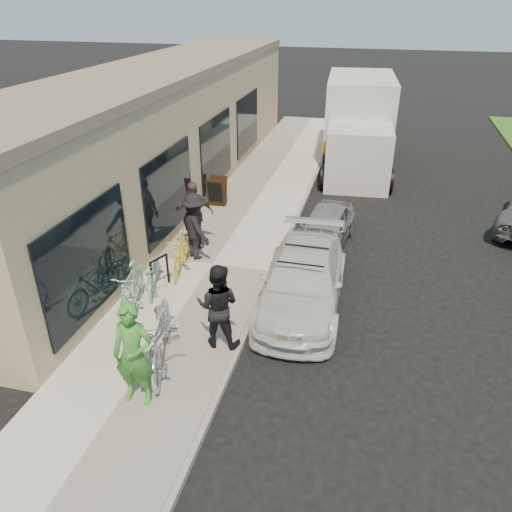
{
  "coord_description": "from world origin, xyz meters",
  "views": [
    {
      "loc": [
        1.77,
        -7.47,
        6.27
      ],
      "look_at": [
        -0.62,
        2.03,
        1.05
      ],
      "focal_mm": 35.0,
      "sensor_mm": 36.0,
      "label": 1
    }
  ],
  "objects_px": {
    "cruiser_bike_c": "(181,252)",
    "bystander_b": "(193,215)",
    "man_standing": "(218,306)",
    "moving_truck": "(358,127)",
    "bike_rack": "(159,269)",
    "woman_rider": "(134,355)",
    "sedan_white": "(303,280)",
    "cruiser_bike_a": "(131,289)",
    "sandwich_board": "(217,192)",
    "bystander_a": "(195,226)",
    "sedan_silver": "(325,228)",
    "tandem_bike": "(161,333)",
    "cruiser_bike_b": "(154,272)"
  },
  "relations": [
    {
      "from": "tandem_bike",
      "to": "woman_rider",
      "type": "distance_m",
      "value": 1.1
    },
    {
      "from": "sedan_white",
      "to": "woman_rider",
      "type": "distance_m",
      "value": 4.37
    },
    {
      "from": "tandem_bike",
      "to": "cruiser_bike_b",
      "type": "height_order",
      "value": "tandem_bike"
    },
    {
      "from": "sandwich_board",
      "to": "man_standing",
      "type": "xyz_separation_m",
      "value": [
        2.25,
        -6.78,
        0.39
      ]
    },
    {
      "from": "bystander_b",
      "to": "cruiser_bike_c",
      "type": "bearing_deg",
      "value": -114.89
    },
    {
      "from": "bystander_b",
      "to": "woman_rider",
      "type": "bearing_deg",
      "value": -110.17
    },
    {
      "from": "man_standing",
      "to": "moving_truck",
      "type": "bearing_deg",
      "value": -100.37
    },
    {
      "from": "sedan_white",
      "to": "moving_truck",
      "type": "xyz_separation_m",
      "value": [
        0.39,
        10.85,
        0.85
      ]
    },
    {
      "from": "tandem_bike",
      "to": "cruiser_bike_b",
      "type": "xyz_separation_m",
      "value": [
        -1.21,
        2.33,
        -0.19
      ]
    },
    {
      "from": "sedan_silver",
      "to": "tandem_bike",
      "type": "relative_size",
      "value": 1.36
    },
    {
      "from": "bike_rack",
      "to": "woman_rider",
      "type": "height_order",
      "value": "woman_rider"
    },
    {
      "from": "moving_truck",
      "to": "woman_rider",
      "type": "bearing_deg",
      "value": -104.32
    },
    {
      "from": "sedan_white",
      "to": "cruiser_bike_c",
      "type": "xyz_separation_m",
      "value": [
        -3.1,
        0.53,
        0.02
      ]
    },
    {
      "from": "man_standing",
      "to": "cruiser_bike_b",
      "type": "distance_m",
      "value": 2.65
    },
    {
      "from": "sandwich_board",
      "to": "moving_truck",
      "type": "distance_m",
      "value": 7.29
    },
    {
      "from": "cruiser_bike_c",
      "to": "bystander_b",
      "type": "distance_m",
      "value": 1.4
    },
    {
      "from": "bystander_b",
      "to": "cruiser_bike_b",
      "type": "bearing_deg",
      "value": -124.69
    },
    {
      "from": "sedan_white",
      "to": "bystander_a",
      "type": "height_order",
      "value": "bystander_a"
    },
    {
      "from": "bystander_b",
      "to": "sedan_silver",
      "type": "bearing_deg",
      "value": -11.6
    },
    {
      "from": "sandwich_board",
      "to": "woman_rider",
      "type": "bearing_deg",
      "value": -81.25
    },
    {
      "from": "moving_truck",
      "to": "cruiser_bike_c",
      "type": "relative_size",
      "value": 4.2
    },
    {
      "from": "cruiser_bike_a",
      "to": "moving_truck",
      "type": "bearing_deg",
      "value": 62.74
    },
    {
      "from": "sandwich_board",
      "to": "man_standing",
      "type": "distance_m",
      "value": 7.15
    },
    {
      "from": "bystander_a",
      "to": "bystander_b",
      "type": "relative_size",
      "value": 0.95
    },
    {
      "from": "sandwich_board",
      "to": "tandem_bike",
      "type": "bearing_deg",
      "value": -80.09
    },
    {
      "from": "sedan_silver",
      "to": "moving_truck",
      "type": "xyz_separation_m",
      "value": [
        0.27,
        7.8,
        0.94
      ]
    },
    {
      "from": "cruiser_bike_a",
      "to": "cruiser_bike_b",
      "type": "distance_m",
      "value": 0.97
    },
    {
      "from": "sedan_silver",
      "to": "woman_rider",
      "type": "bearing_deg",
      "value": -103.07
    },
    {
      "from": "woman_rider",
      "to": "cruiser_bike_a",
      "type": "bearing_deg",
      "value": 116.12
    },
    {
      "from": "man_standing",
      "to": "bystander_b",
      "type": "relative_size",
      "value": 0.94
    },
    {
      "from": "sedan_silver",
      "to": "tandem_bike",
      "type": "bearing_deg",
      "value": -106.27
    },
    {
      "from": "moving_truck",
      "to": "cruiser_bike_a",
      "type": "relative_size",
      "value": 4.02
    },
    {
      "from": "man_standing",
      "to": "bike_rack",
      "type": "bearing_deg",
      "value": -42.97
    },
    {
      "from": "sandwich_board",
      "to": "bystander_a",
      "type": "bearing_deg",
      "value": -81.16
    },
    {
      "from": "tandem_bike",
      "to": "man_standing",
      "type": "distance_m",
      "value": 1.16
    },
    {
      "from": "woman_rider",
      "to": "cruiser_bike_a",
      "type": "relative_size",
      "value": 1.09
    },
    {
      "from": "man_standing",
      "to": "bystander_a",
      "type": "bearing_deg",
      "value": -65.75
    },
    {
      "from": "cruiser_bike_a",
      "to": "sedan_white",
      "type": "bearing_deg",
      "value": 11.59
    },
    {
      "from": "woman_rider",
      "to": "bystander_b",
      "type": "bearing_deg",
      "value": 98.36
    },
    {
      "from": "cruiser_bike_a",
      "to": "cruiser_bike_c",
      "type": "height_order",
      "value": "cruiser_bike_a"
    },
    {
      "from": "bike_rack",
      "to": "tandem_bike",
      "type": "distance_m",
      "value": 2.64
    },
    {
      "from": "bike_rack",
      "to": "woman_rider",
      "type": "xyz_separation_m",
      "value": [
        1.12,
        -3.44,
        0.47
      ]
    },
    {
      "from": "bike_rack",
      "to": "sedan_white",
      "type": "distance_m",
      "value": 3.29
    },
    {
      "from": "bike_rack",
      "to": "sandwich_board",
      "type": "relative_size",
      "value": 0.86
    },
    {
      "from": "bike_rack",
      "to": "woman_rider",
      "type": "bearing_deg",
      "value": -72.04
    },
    {
      "from": "tandem_bike",
      "to": "cruiser_bike_c",
      "type": "bearing_deg",
      "value": 87.95
    },
    {
      "from": "sedan_white",
      "to": "bystander_b",
      "type": "distance_m",
      "value": 3.77
    },
    {
      "from": "sedan_white",
      "to": "bystander_a",
      "type": "relative_size",
      "value": 2.51
    },
    {
      "from": "bystander_a",
      "to": "moving_truck",
      "type": "bearing_deg",
      "value": -68.04
    },
    {
      "from": "moving_truck",
      "to": "sandwich_board",
      "type": "bearing_deg",
      "value": -127.55
    }
  ]
}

